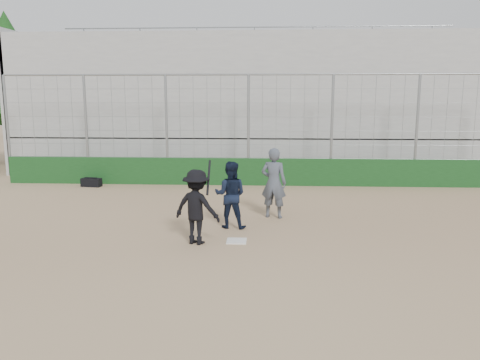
# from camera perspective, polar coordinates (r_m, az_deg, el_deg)

# --- Properties ---
(ground) EXTENTS (90.00, 90.00, 0.00)m
(ground) POSITION_cam_1_polar(r_m,az_deg,el_deg) (10.51, -0.42, -7.50)
(ground) COLOR #846648
(ground) RESTS_ON ground
(home_plate) EXTENTS (0.44, 0.44, 0.02)m
(home_plate) POSITION_cam_1_polar(r_m,az_deg,el_deg) (10.50, -0.42, -7.44)
(home_plate) COLOR white
(home_plate) RESTS_ON ground
(backstop) EXTENTS (18.10, 0.25, 4.04)m
(backstop) POSITION_cam_1_polar(r_m,az_deg,el_deg) (17.16, 1.02, 2.55)
(backstop) COLOR #133D17
(backstop) RESTS_ON ground
(bleachers) EXTENTS (20.25, 6.70, 6.98)m
(bleachers) POSITION_cam_1_polar(r_m,az_deg,el_deg) (21.97, 1.52, 9.28)
(bleachers) COLOR #9D9D9D
(bleachers) RESTS_ON ground
(tree_left) EXTENTS (4.48, 4.48, 7.00)m
(tree_left) POSITION_cam_1_polar(r_m,az_deg,el_deg) (24.04, -26.39, 11.82)
(tree_left) COLOR #362313
(tree_left) RESTS_ON ground
(batter_at_plate) EXTENTS (1.20, 0.94, 1.80)m
(batter_at_plate) POSITION_cam_1_polar(r_m,az_deg,el_deg) (10.21, -5.30, -3.28)
(batter_at_plate) COLOR black
(batter_at_plate) RESTS_ON ground
(catcher_crouched) EXTENTS (0.90, 0.75, 1.12)m
(catcher_crouched) POSITION_cam_1_polar(r_m,az_deg,el_deg) (11.44, -1.18, -3.16)
(catcher_crouched) COLOR black
(catcher_crouched) RESTS_ON ground
(umpire) EXTENTS (0.78, 0.62, 1.69)m
(umpire) POSITION_cam_1_polar(r_m,az_deg,el_deg) (12.43, 4.12, -0.79)
(umpire) COLOR #49505C
(umpire) RESTS_ON ground
(equipment_bag) EXTENTS (0.75, 0.41, 0.34)m
(equipment_bag) POSITION_cam_1_polar(r_m,az_deg,el_deg) (17.79, -17.66, -0.28)
(equipment_bag) COLOR black
(equipment_bag) RESTS_ON ground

